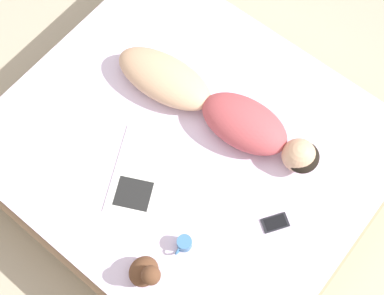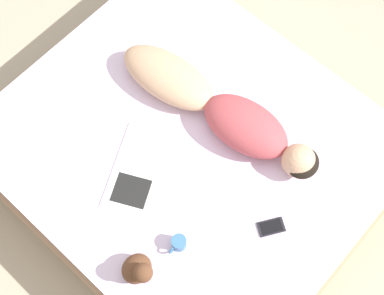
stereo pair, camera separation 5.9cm
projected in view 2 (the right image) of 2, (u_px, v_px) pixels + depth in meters
name	position (u px, v px, depth m)	size (l,w,h in m)	color
ground_plane	(190.00, 172.00, 3.33)	(12.00, 12.00, 0.00)	#B7A88E
bed	(189.00, 158.00, 3.11)	(1.80, 2.05, 0.48)	tan
person	(218.00, 109.00, 2.86)	(0.39, 1.26, 0.19)	tan
open_magazine	(138.00, 170.00, 2.82)	(0.56, 0.46, 0.01)	white
coffee_mug	(179.00, 243.00, 2.63)	(0.11, 0.08, 0.08)	teal
cell_phone	(271.00, 227.00, 2.70)	(0.15, 0.14, 0.01)	black
plush_toy	(138.00, 270.00, 2.53)	(0.15, 0.17, 0.20)	brown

